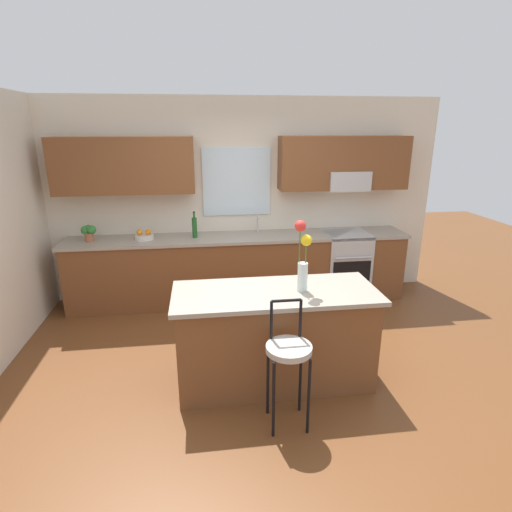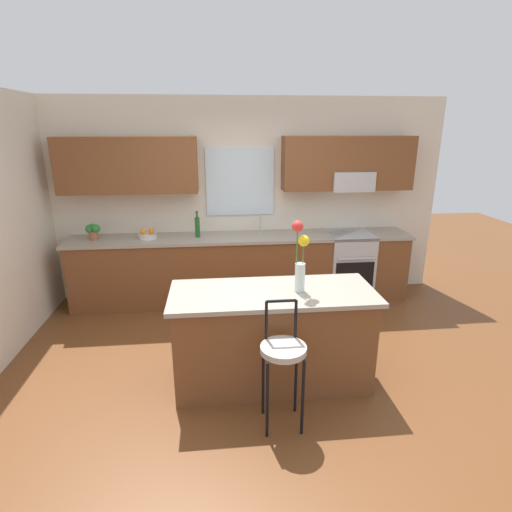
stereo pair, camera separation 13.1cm
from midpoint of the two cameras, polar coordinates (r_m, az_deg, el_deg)
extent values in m
plane|color=brown|center=(4.27, -0.85, -15.24)|extent=(14.00, 14.00, 0.00)
cube|color=beige|center=(5.71, -3.41, 7.91)|extent=(5.60, 0.12, 2.70)
cube|color=brown|center=(5.50, -18.68, 11.91)|extent=(1.74, 0.34, 0.70)
cube|color=brown|center=(5.71, 11.50, 12.66)|extent=(1.74, 0.34, 0.70)
cube|color=silver|center=(5.61, -3.40, 10.31)|extent=(0.92, 0.03, 0.90)
cube|color=#B7BABC|center=(5.72, 11.95, 10.32)|extent=(0.56, 0.36, 0.26)
cube|color=brown|center=(5.60, -2.96, -1.93)|extent=(4.50, 0.60, 0.88)
cube|color=#9E9384|center=(5.46, -3.03, 2.62)|extent=(4.56, 0.64, 0.04)
cube|color=#B7BABC|center=(5.50, -0.23, 2.21)|extent=(0.54, 0.38, 0.11)
cylinder|color=#B7BABC|center=(5.61, -0.45, 4.42)|extent=(0.02, 0.02, 0.22)
cylinder|color=#B7BABC|center=(5.53, -0.37, 5.39)|extent=(0.02, 0.12, 0.02)
cube|color=#B7BABC|center=(5.87, 11.62, -1.13)|extent=(0.60, 0.60, 0.92)
cube|color=black|center=(5.63, 12.54, -2.67)|extent=(0.52, 0.02, 0.40)
cylinder|color=#B7BABC|center=(5.52, 12.84, -0.26)|extent=(0.50, 0.02, 0.02)
cube|color=brown|center=(3.85, 1.66, -11.52)|extent=(1.76, 0.67, 0.88)
cube|color=#9E9384|center=(3.65, 1.72, -5.21)|extent=(1.84, 0.75, 0.04)
cylinder|color=black|center=(3.29, 1.35, -19.54)|extent=(0.02, 0.02, 0.66)
cylinder|color=black|center=(3.34, 6.20, -19.06)|extent=(0.02, 0.02, 0.66)
cylinder|color=black|center=(3.51, 0.63, -16.89)|extent=(0.02, 0.02, 0.66)
cylinder|color=black|center=(3.55, 5.13, -16.50)|extent=(0.02, 0.02, 0.66)
cylinder|color=#B2ADA3|center=(3.22, 3.45, -12.84)|extent=(0.36, 0.36, 0.05)
cylinder|color=black|center=(3.23, 0.98, -8.97)|extent=(0.02, 0.02, 0.32)
cylinder|color=black|center=(3.27, 5.08, -8.69)|extent=(0.02, 0.02, 0.32)
cylinder|color=black|center=(3.18, 3.09, -6.25)|extent=(0.23, 0.02, 0.02)
cylinder|color=silver|center=(3.62, 5.48, -2.95)|extent=(0.09, 0.09, 0.26)
cylinder|color=#3D722D|center=(3.57, 5.90, -0.81)|extent=(0.01, 0.01, 0.39)
sphere|color=yellow|center=(3.51, 6.00, 2.19)|extent=(0.10, 0.10, 0.10)
cylinder|color=#3D722D|center=(3.55, 5.04, 0.17)|extent=(0.01, 0.01, 0.51)
sphere|color=red|center=(3.48, 5.15, 4.21)|extent=(0.10, 0.10, 0.10)
cylinder|color=silver|center=(5.49, -16.02, 2.57)|extent=(0.24, 0.24, 0.06)
sphere|color=orange|center=(5.47, -15.52, 3.25)|extent=(0.08, 0.08, 0.08)
sphere|color=orange|center=(5.48, -16.63, 3.20)|extent=(0.07, 0.07, 0.07)
cylinder|color=#1E5923|center=(5.41, -9.28, 3.92)|extent=(0.06, 0.06, 0.26)
cylinder|color=#1E5923|center=(5.37, -9.36, 5.65)|extent=(0.03, 0.03, 0.07)
cylinder|color=black|center=(5.36, -9.39, 6.07)|extent=(0.03, 0.03, 0.02)
cylinder|color=#9E5B3D|center=(5.63, -22.91, 2.47)|extent=(0.11, 0.11, 0.11)
sphere|color=#2D7A33|center=(5.60, -23.05, 3.60)|extent=(0.09, 0.09, 0.09)
sphere|color=#2D7A33|center=(5.63, -23.38, 3.31)|extent=(0.11, 0.11, 0.11)
sphere|color=#2D7A33|center=(5.59, -22.66, 3.40)|extent=(0.11, 0.11, 0.11)
camera|label=1|loc=(0.07, -90.87, -0.28)|focal=28.58mm
camera|label=2|loc=(0.07, 89.13, 0.28)|focal=28.58mm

